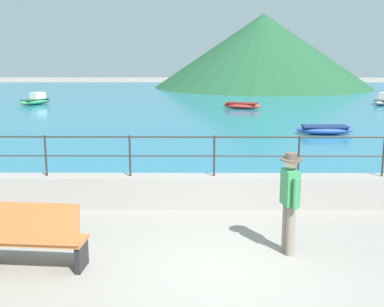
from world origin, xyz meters
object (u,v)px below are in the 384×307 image
boat_4 (325,129)px  boat_0 (384,100)px  bench_main (29,236)px  boat_3 (242,105)px  boat_5 (36,100)px  person_walking (290,198)px

boat_4 → boat_0: bearing=59.5°
boat_0 → bench_main: bearing=-121.4°
boat_3 → boat_5: bearing=169.9°
boat_4 → boat_5: 19.51m
bench_main → boat_0: 28.44m
bench_main → person_walking: person_walking is taller
bench_main → boat_0: size_ratio=0.74×
boat_5 → person_walking: bearing=-63.2°
boat_0 → boat_3: (-9.41, -2.38, -0.07)m
bench_main → person_walking: 4.24m
bench_main → boat_0: (14.80, 24.28, -0.23)m
bench_main → boat_5: bench_main is taller
bench_main → boat_3: bench_main is taller
bench_main → boat_4: size_ratio=0.75×
boat_3 → boat_4: same height
person_walking → boat_4: (3.76, 11.96, -0.72)m
boat_4 → boat_5: (-15.68, 11.62, 0.07)m
bench_main → boat_4: bench_main is taller
bench_main → boat_3: (5.39, 21.90, -0.30)m
boat_0 → boat_3: 9.71m
bench_main → boat_3: size_ratio=0.70×
bench_main → boat_3: 22.56m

